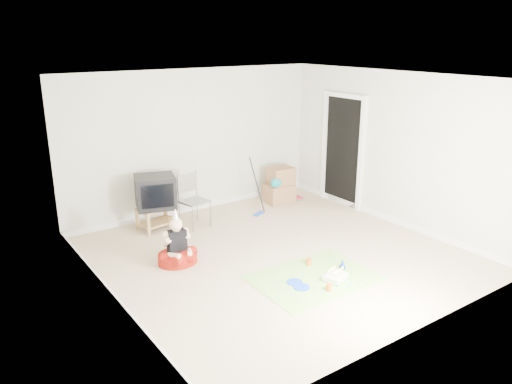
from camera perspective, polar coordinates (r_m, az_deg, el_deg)
ground at (r=7.56m, az=2.38°, el=-7.14°), size 5.00×5.00×0.00m
doorway_recess at (r=9.66m, az=9.91°, el=4.53°), size 0.02×0.90×2.05m
tv_stand at (r=8.59m, az=-11.25°, el=-2.69°), size 0.67×0.48×0.39m
crt_tv at (r=8.46m, az=-11.42°, el=0.03°), size 0.77×0.69×0.55m
folding_chair at (r=8.52m, az=-7.03°, el=-1.06°), size 0.49×0.47×0.94m
cardboard_boxes at (r=9.77m, az=2.72°, el=0.72°), size 0.58×0.46×0.69m
floor_mop at (r=9.09m, az=0.32°, el=-1.02°), size 0.27×0.33×1.03m
book_pile at (r=10.06m, az=4.75°, el=-0.67°), size 0.22×0.26×0.05m
seated_woman at (r=7.31m, az=-8.98°, el=-6.72°), size 0.61×0.61×0.83m
party_mat at (r=6.91m, az=6.60°, el=-9.72°), size 1.67×1.22×0.01m
birthday_cake at (r=6.88m, az=9.06°, el=-9.61°), size 0.36×0.32×0.15m
blue_plate_near at (r=6.76m, az=4.44°, el=-10.24°), size 0.27×0.27×0.01m
blue_plate_far at (r=6.65m, az=5.24°, el=-10.78°), size 0.27×0.27×0.01m
orange_cup_near at (r=7.24m, az=6.05°, el=-7.93°), size 0.08×0.08×0.09m
orange_cup_far at (r=6.60m, az=8.34°, el=-10.73°), size 0.10×0.10×0.09m
blue_party_hat at (r=7.19m, az=9.86°, el=-8.07°), size 0.11×0.11×0.15m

